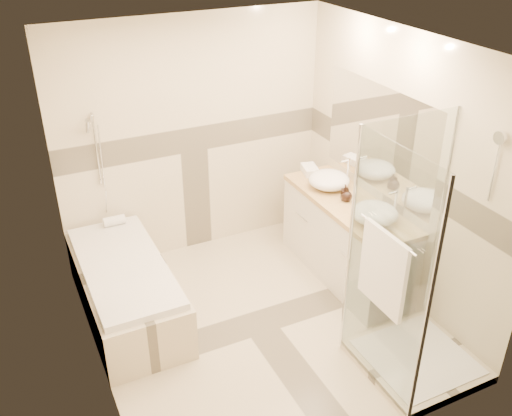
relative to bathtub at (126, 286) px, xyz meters
name	(u,v)px	position (x,y,z in m)	size (l,w,h in m)	color
room	(264,199)	(1.08, -0.64, 0.95)	(2.82, 3.02, 2.52)	#C3B69B
bathtub	(126,286)	(0.00, 0.00, 0.00)	(0.75, 1.70, 0.56)	beige
vanity	(346,239)	(2.15, -0.35, 0.12)	(0.58, 1.62, 0.85)	silver
shower_enclosure	(406,315)	(1.86, -1.62, 0.20)	(0.96, 0.93, 2.04)	beige
vessel_sink_near	(329,180)	(2.13, 0.00, 0.63)	(0.41, 0.41, 0.17)	white
vessel_sink_far	(375,213)	(2.13, -0.76, 0.63)	(0.42, 0.42, 0.17)	white
faucet_near	(348,169)	(2.35, 0.00, 0.70)	(0.11, 0.03, 0.27)	silver
faucet_far	(395,201)	(2.35, -0.76, 0.70)	(0.11, 0.03, 0.27)	silver
amenity_bottle_a	(345,192)	(2.13, -0.29, 0.62)	(0.07, 0.07, 0.15)	black
amenity_bottle_b	(347,194)	(2.13, -0.32, 0.61)	(0.11, 0.11, 0.14)	black
folded_towels	(310,170)	(2.13, 0.37, 0.58)	(0.14, 0.24, 0.08)	white
rolled_towel	(114,221)	(0.10, 0.70, 0.30)	(0.10, 0.10, 0.21)	white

